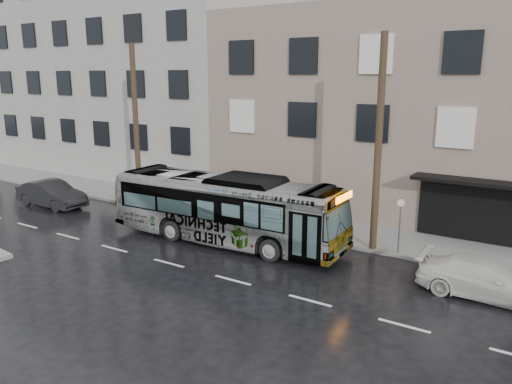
# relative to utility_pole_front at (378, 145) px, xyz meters

# --- Properties ---
(ground) EXTENTS (120.00, 120.00, 0.00)m
(ground) POSITION_rel_utility_pole_front_xyz_m (-6.50, -3.30, -4.65)
(ground) COLOR black
(ground) RESTS_ON ground
(sidewalk) EXTENTS (90.00, 3.60, 0.15)m
(sidewalk) POSITION_rel_utility_pole_front_xyz_m (-6.50, 1.60, -4.58)
(sidewalk) COLOR gray
(sidewalk) RESTS_ON ground
(building_taupe) EXTENTS (20.00, 12.00, 11.00)m
(building_taupe) POSITION_rel_utility_pole_front_xyz_m (-1.50, 9.40, 0.85)
(building_taupe) COLOR gray
(building_taupe) RESTS_ON ground
(building_grey) EXTENTS (26.00, 15.00, 16.00)m
(building_grey) POSITION_rel_utility_pole_front_xyz_m (-24.50, 10.90, 3.35)
(building_grey) COLOR #AAA8A0
(building_grey) RESTS_ON ground
(utility_pole_front) EXTENTS (0.30, 0.30, 9.00)m
(utility_pole_front) POSITION_rel_utility_pole_front_xyz_m (0.00, 0.00, 0.00)
(utility_pole_front) COLOR #443422
(utility_pole_front) RESTS_ON sidewalk
(utility_pole_rear) EXTENTS (0.30, 0.30, 9.00)m
(utility_pole_rear) POSITION_rel_utility_pole_front_xyz_m (-14.00, 0.00, 0.00)
(utility_pole_rear) COLOR #443422
(utility_pole_rear) RESTS_ON sidewalk
(sign_post) EXTENTS (0.06, 0.06, 2.40)m
(sign_post) POSITION_rel_utility_pole_front_xyz_m (1.10, 0.00, -3.30)
(sign_post) COLOR slate
(sign_post) RESTS_ON sidewalk
(bus) EXTENTS (11.36, 3.10, 3.14)m
(bus) POSITION_rel_utility_pole_front_xyz_m (-6.14, -2.36, -3.08)
(bus) COLOR #B2B2B2
(bus) RESTS_ON ground
(white_sedan) EXTENTS (4.48, 1.82, 1.30)m
(white_sedan) POSITION_rel_utility_pole_front_xyz_m (4.79, -2.26, -4.00)
(white_sedan) COLOR silver
(white_sedan) RESTS_ON ground
(dark_sedan) EXTENTS (4.62, 1.67, 1.51)m
(dark_sedan) POSITION_rel_utility_pole_front_xyz_m (-18.32, -2.75, -3.89)
(dark_sedan) COLOR black
(dark_sedan) RESTS_ON ground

